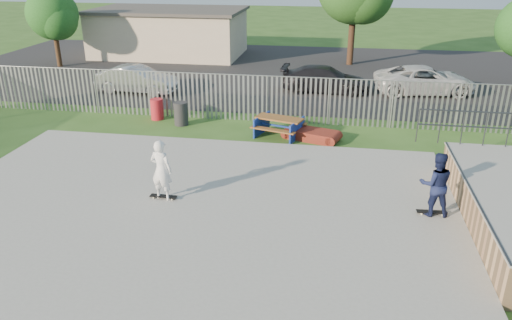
% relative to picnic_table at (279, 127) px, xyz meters
% --- Properties ---
extents(ground, '(120.00, 120.00, 0.00)m').
position_rel_picnic_table_xyz_m(ground, '(-1.75, -7.21, -0.40)').
color(ground, '#31581E').
rests_on(ground, ground).
extents(concrete_slab, '(15.00, 12.00, 0.15)m').
position_rel_picnic_table_xyz_m(concrete_slab, '(-1.75, -7.21, -0.32)').
color(concrete_slab, gray).
rests_on(concrete_slab, ground).
extents(fence, '(26.04, 16.02, 2.00)m').
position_rel_picnic_table_xyz_m(fence, '(-0.75, -2.63, 0.60)').
color(fence, gray).
rests_on(fence, ground).
extents(picnic_table, '(2.20, 1.98, 0.78)m').
position_rel_picnic_table_xyz_m(picnic_table, '(0.00, 0.00, 0.00)').
color(picnic_table, brown).
rests_on(picnic_table, ground).
extents(funbox, '(2.07, 1.48, 0.37)m').
position_rel_picnic_table_xyz_m(funbox, '(1.30, -0.14, -0.21)').
color(funbox, maroon).
rests_on(funbox, ground).
extents(trash_bin_red, '(0.55, 0.55, 0.91)m').
position_rel_picnic_table_xyz_m(trash_bin_red, '(-5.54, 1.32, 0.06)').
color(trash_bin_red, red).
rests_on(trash_bin_red, ground).
extents(trash_bin_grey, '(0.59, 0.59, 0.99)m').
position_rel_picnic_table_xyz_m(trash_bin_grey, '(-4.27, 0.75, 0.10)').
color(trash_bin_grey, '#28282B').
rests_on(trash_bin_grey, ground).
extents(parking_lot, '(40.00, 18.00, 0.02)m').
position_rel_picnic_table_xyz_m(parking_lot, '(-1.75, 11.79, -0.39)').
color(parking_lot, black).
rests_on(parking_lot, ground).
extents(car_silver, '(4.30, 1.81, 1.38)m').
position_rel_picnic_table_xyz_m(car_silver, '(-8.10, 5.42, 0.31)').
color(car_silver, silver).
rests_on(car_silver, parking_lot).
extents(car_dark, '(4.63, 2.01, 1.33)m').
position_rel_picnic_table_xyz_m(car_dark, '(1.55, 7.19, 0.29)').
color(car_dark, black).
rests_on(car_dark, parking_lot).
extents(car_white, '(5.37, 3.06, 1.41)m').
position_rel_picnic_table_xyz_m(car_white, '(6.62, 7.66, 0.33)').
color(car_white, silver).
rests_on(car_white, parking_lot).
extents(building, '(10.40, 6.40, 3.20)m').
position_rel_picnic_table_xyz_m(building, '(-9.75, 15.79, 1.21)').
color(building, beige).
rests_on(building, ground).
extents(tree_left, '(3.14, 3.14, 4.85)m').
position_rel_picnic_table_xyz_m(tree_left, '(-15.51, 10.79, 2.87)').
color(tree_left, '#472F1C').
rests_on(tree_left, ground).
extents(skateboard_a, '(0.81, 0.25, 0.08)m').
position_rel_picnic_table_xyz_m(skateboard_a, '(4.94, -5.97, -0.21)').
color(skateboard_a, black).
rests_on(skateboard_a, concrete_slab).
extents(skateboard_b, '(0.81, 0.22, 0.08)m').
position_rel_picnic_table_xyz_m(skateboard_b, '(-2.62, -6.26, -0.21)').
color(skateboard_b, black).
rests_on(skateboard_b, concrete_slab).
extents(skater_navy, '(0.92, 0.73, 1.80)m').
position_rel_picnic_table_xyz_m(skater_navy, '(4.94, -5.97, 0.65)').
color(skater_navy, '#141B3F').
rests_on(skater_navy, concrete_slab).
extents(skater_white, '(0.73, 0.55, 1.80)m').
position_rel_picnic_table_xyz_m(skater_white, '(-2.62, -6.26, 0.65)').
color(skater_white, white).
rests_on(skater_white, concrete_slab).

